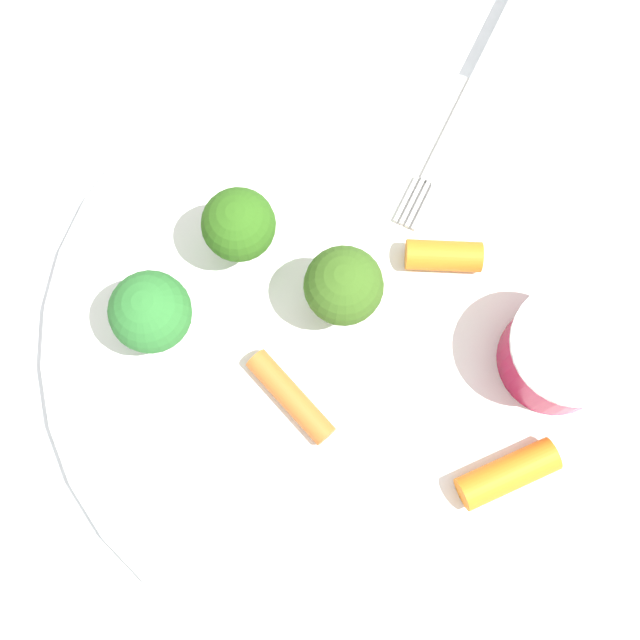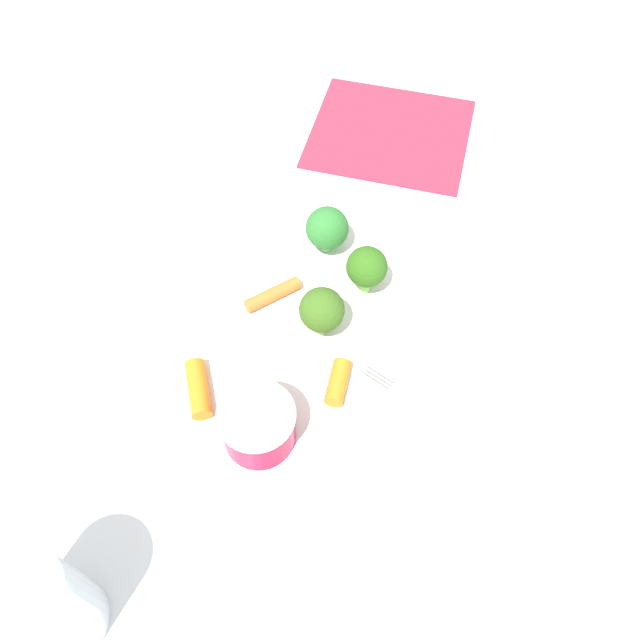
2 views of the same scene
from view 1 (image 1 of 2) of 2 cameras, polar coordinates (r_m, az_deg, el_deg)
ground_plane at (r=0.45m, az=2.05°, el=-1.13°), size 2.40×2.40×0.00m
plate at (r=0.45m, az=2.08°, el=-0.95°), size 0.32×0.32×0.01m
sauce_cup at (r=0.43m, az=15.79°, el=-2.02°), size 0.06×0.06×0.04m
broccoli_floret_0 at (r=0.41m, az=0.97°, el=2.07°), size 0.04×0.04×0.05m
broccoli_floret_1 at (r=0.42m, az=-11.14°, el=0.51°), size 0.04×0.04×0.05m
broccoli_floret_2 at (r=0.42m, az=-5.39°, el=6.25°), size 0.04×0.04×0.05m
carrot_stick_0 at (r=0.43m, az=-1.96°, el=-5.10°), size 0.05×0.03×0.01m
carrot_stick_1 at (r=0.43m, az=12.31°, el=-9.91°), size 0.02×0.05×0.02m
carrot_stick_2 at (r=0.45m, az=8.17°, el=4.22°), size 0.03×0.04×0.02m
fork at (r=0.49m, az=9.64°, el=14.20°), size 0.13×0.12×0.00m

